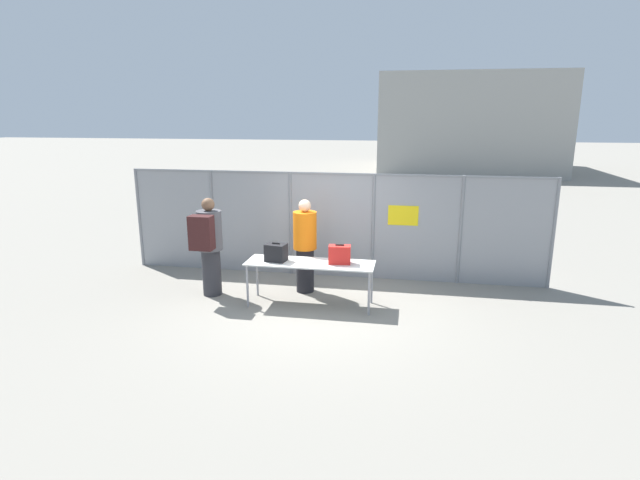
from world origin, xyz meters
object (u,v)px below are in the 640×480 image
Objects in this scene: inspection_table at (310,265)px; traveler_hooded at (209,243)px; suitcase_red at (340,255)px; utility_trailer at (390,232)px; suitcase_black at (276,252)px; security_worker_near at (305,245)px.

traveler_hooded reaches higher than inspection_table.
suitcase_red is 0.10× the size of utility_trailer.
traveler_hooded is (-1.32, 0.14, 0.07)m from suitcase_black.
utility_trailer is at bearing 66.86° from suitcase_black.
suitcase_red reaches higher than utility_trailer.
suitcase_red reaches higher than suitcase_black.
utility_trailer is (1.45, 3.56, -0.51)m from security_worker_near.
utility_trailer is (1.82, 4.26, -0.54)m from suitcase_black.
suitcase_black is at bearing -178.27° from inspection_table.
inspection_table reaches higher than utility_trailer.
suitcase_red is at bearing -16.70° from traveler_hooded.
security_worker_near reaches higher than suitcase_red.
suitcase_red is 0.22× the size of traveler_hooded.
security_worker_near is at bearing 109.14° from inspection_table.
suitcase_red is 0.22× the size of security_worker_near.
suitcase_black reaches higher than utility_trailer.
traveler_hooded is 1.78m from security_worker_near.
traveler_hooded is at bearing 177.84° from suitcase_red.
inspection_table is 4.42m from utility_trailer.
utility_trailer is at bearing -130.28° from security_worker_near.
utility_trailer is (0.70, 4.21, -0.54)m from suitcase_red.
security_worker_near is (0.37, 0.70, -0.02)m from suitcase_black.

